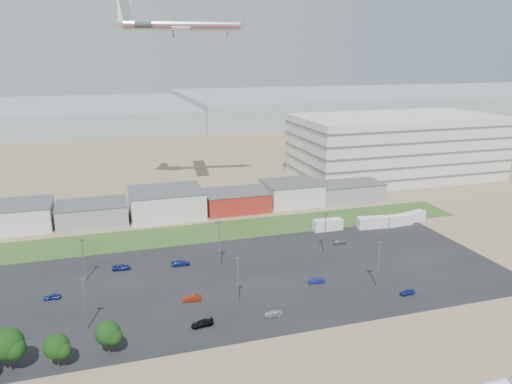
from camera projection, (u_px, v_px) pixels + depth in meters
name	position (u px, v px, depth m)	size (l,w,h in m)	color
ground	(250.00, 326.00, 92.28)	(700.00, 700.00, 0.00)	#7F7050
parking_lot	(246.00, 278.00, 112.11)	(120.00, 50.00, 0.01)	black
grass_strip	(197.00, 233.00, 140.12)	(160.00, 16.00, 0.02)	#284B1C
hills_backdrop	(184.00, 112.00, 392.39)	(700.00, 200.00, 9.00)	gray
building_row	(130.00, 206.00, 151.66)	(170.00, 20.00, 8.00)	silver
parking_garage	(395.00, 146.00, 202.16)	(80.00, 40.00, 25.00)	silver
box_trailer_a	(328.00, 225.00, 142.22)	(8.51, 2.66, 3.19)	silver
box_trailer_b	(372.00, 222.00, 144.07)	(8.69, 2.71, 3.26)	silver
box_trailer_c	(399.00, 220.00, 146.28)	(8.29, 2.59, 3.11)	silver
box_trailer_d	(413.00, 217.00, 149.58)	(7.97, 2.49, 2.99)	silver
tree_mid	(8.00, 347.00, 78.24)	(5.54, 5.54, 8.31)	black
tree_right	(57.00, 349.00, 79.31)	(4.41, 4.41, 6.61)	black
tree_near	(108.00, 336.00, 82.93)	(4.47, 4.47, 6.71)	black
lightpole_front_l	(85.00, 304.00, 89.90)	(1.19, 0.50, 10.10)	slate
lightpole_front_m	(238.00, 281.00, 99.13)	(1.17, 0.49, 9.93)	slate
lightpole_front_r	(378.00, 265.00, 106.51)	(1.22, 0.51, 10.37)	slate
lightpole_back_l	(84.00, 260.00, 109.21)	(1.16, 0.48, 9.88)	slate
lightpole_back_m	(220.00, 244.00, 117.14)	(1.30, 0.54, 11.01)	slate
lightpole_back_r	(325.00, 233.00, 125.46)	(1.20, 0.50, 10.22)	slate
airliner	(183.00, 25.00, 164.05)	(46.34, 31.60, 13.69)	silver
parked_car_1	(316.00, 281.00, 109.42)	(1.27, 3.63, 1.20)	navy
parked_car_2	(407.00, 292.00, 104.15)	(1.30, 3.24, 1.10)	navy
parked_car_3	(202.00, 323.00, 92.03)	(1.69, 4.16, 1.21)	black
parked_car_4	(192.00, 298.00, 101.49)	(1.34, 3.83, 1.26)	maroon
parked_car_5	(52.00, 297.00, 102.24)	(1.33, 3.31, 1.13)	navy
parked_car_6	(181.00, 263.00, 118.59)	(1.76, 4.34, 1.26)	navy
parked_car_8	(340.00, 242.00, 132.14)	(1.35, 3.36, 1.15)	#A5A5AA
parked_car_9	(121.00, 267.00, 116.29)	(1.95, 4.22, 1.17)	navy
parked_car_13	(274.00, 314.00, 95.43)	(1.16, 3.34, 1.10)	#A5A5AA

